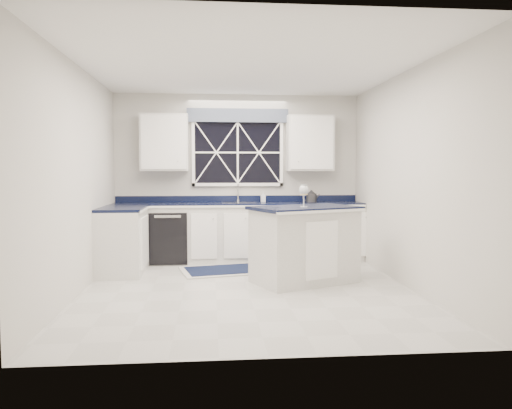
{
  "coord_description": "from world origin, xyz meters",
  "views": [
    {
      "loc": [
        -0.45,
        -6.01,
        1.47
      ],
      "look_at": [
        0.14,
        0.4,
        1.02
      ],
      "focal_mm": 35.0,
      "sensor_mm": 36.0,
      "label": 1
    }
  ],
  "objects": [
    {
      "name": "kettle",
      "position": [
        1.19,
        2.0,
        1.03
      ],
      "size": [
        0.28,
        0.2,
        0.2
      ],
      "rotation": [
        0.0,
        0.0,
        -0.23
      ],
      "color": "#313234",
      "rests_on": "countertop"
    },
    {
      "name": "wine_glass",
      "position": [
        0.74,
        0.27,
        1.19
      ],
      "size": [
        0.12,
        0.12,
        0.29
      ],
      "color": "silver",
      "rests_on": "island"
    },
    {
      "name": "upper_cabinets",
      "position": [
        0.0,
        2.08,
        1.9
      ],
      "size": [
        3.1,
        0.34,
        0.9
      ],
      "color": "silver",
      "rests_on": "ground"
    },
    {
      "name": "countertop",
      "position": [
        0.0,
        1.95,
        0.92
      ],
      "size": [
        3.98,
        0.64,
        0.04
      ],
      "primitive_type": "cube",
      "color": "black",
      "rests_on": "base_cabinets"
    },
    {
      "name": "window",
      "position": [
        0.0,
        2.2,
        1.83
      ],
      "size": [
        1.65,
        0.09,
        1.26
      ],
      "color": "black",
      "rests_on": "ground"
    },
    {
      "name": "island",
      "position": [
        0.77,
        0.35,
        0.5
      ],
      "size": [
        1.54,
        1.26,
        0.99
      ],
      "rotation": [
        0.0,
        0.0,
        0.4
      ],
      "color": "silver",
      "rests_on": "ground"
    },
    {
      "name": "faucet",
      "position": [
        0.0,
        2.14,
        1.1
      ],
      "size": [
        0.05,
        0.2,
        0.3
      ],
      "color": "#B0B0B3",
      "rests_on": "countertop"
    },
    {
      "name": "dishwasher",
      "position": [
        -1.1,
        1.95,
        0.41
      ],
      "size": [
        0.6,
        0.58,
        0.82
      ],
      "primitive_type": "cube",
      "color": "black",
      "rests_on": "ground"
    },
    {
      "name": "back_wall",
      "position": [
        0.0,
        2.25,
        1.35
      ],
      "size": [
        4.0,
        0.1,
        2.7
      ],
      "primitive_type": "cube",
      "color": "beige",
      "rests_on": "ground"
    },
    {
      "name": "base_cabinets",
      "position": [
        -0.33,
        1.78,
        0.45
      ],
      "size": [
        3.99,
        1.6,
        0.9
      ],
      "color": "silver",
      "rests_on": "ground"
    },
    {
      "name": "rug",
      "position": [
        -0.17,
        1.19,
        0.01
      ],
      "size": [
        1.54,
        1.12,
        0.02
      ],
      "rotation": [
        0.0,
        0.0,
        0.21
      ],
      "color": "#B3B3AE",
      "rests_on": "ground"
    },
    {
      "name": "ground",
      "position": [
        0.0,
        0.0,
        0.0
      ],
      "size": [
        4.5,
        4.5,
        0.0
      ],
      "primitive_type": "plane",
      "color": "#BABAB5",
      "rests_on": "ground"
    },
    {
      "name": "soap_bottle",
      "position": [
        0.41,
        2.13,
        1.02
      ],
      "size": [
        0.08,
        0.08,
        0.17
      ],
      "primitive_type": "imported",
      "rotation": [
        0.0,
        0.0,
        0.03
      ],
      "color": "silver",
      "rests_on": "countertop"
    }
  ]
}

